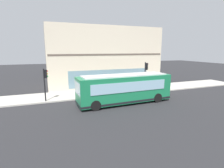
# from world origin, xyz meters

# --- Properties ---
(ground) EXTENTS (120.00, 120.00, 0.00)m
(ground) POSITION_xyz_m (0.00, 0.00, 0.00)
(ground) COLOR #262628
(sidewalk_curb) EXTENTS (4.38, 40.00, 0.15)m
(sidewalk_curb) POSITION_xyz_m (4.79, 0.00, 0.07)
(sidewalk_curb) COLOR #B2ADA3
(sidewalk_curb) RESTS_ON ground
(building_corner) EXTENTS (8.57, 17.16, 8.98)m
(building_corner) POSITION_xyz_m (11.23, 0.00, 4.48)
(building_corner) COLOR beige
(building_corner) RESTS_ON ground
(city_bus_nearside) EXTENTS (2.91, 10.13, 3.07)m
(city_bus_nearside) POSITION_xyz_m (-0.26, 1.09, 1.55)
(city_bus_nearside) COLOR #197247
(city_bus_nearside) RESTS_ON ground
(traffic_light_near_corner) EXTENTS (0.32, 0.49, 3.86)m
(traffic_light_near_corner) POSITION_xyz_m (3.29, -3.64, 2.84)
(traffic_light_near_corner) COLOR black
(traffic_light_near_corner) RESTS_ON sidewalk_curb
(traffic_light_down_block) EXTENTS (0.32, 0.49, 3.51)m
(traffic_light_down_block) POSITION_xyz_m (2.99, 8.83, 2.60)
(traffic_light_down_block) COLOR black
(traffic_light_down_block) RESTS_ON sidewalk_curb
(fire_hydrant) EXTENTS (0.35, 0.35, 0.74)m
(fire_hydrant) POSITION_xyz_m (5.48, -2.69, 0.51)
(fire_hydrant) COLOR red
(fire_hydrant) RESTS_ON sidewalk_curb
(pedestrian_near_building_entrance) EXTENTS (0.32, 0.32, 1.59)m
(pedestrian_near_building_entrance) POSITION_xyz_m (3.67, 3.16, 1.06)
(pedestrian_near_building_entrance) COLOR gold
(pedestrian_near_building_entrance) RESTS_ON sidewalk_curb
(pedestrian_near_hydrant) EXTENTS (0.32, 0.32, 1.66)m
(pedestrian_near_hydrant) POSITION_xyz_m (6.23, -7.36, 1.10)
(pedestrian_near_hydrant) COLOR silver
(pedestrian_near_hydrant) RESTS_ON sidewalk_curb
(newspaper_vending_box) EXTENTS (0.44, 0.42, 0.90)m
(newspaper_vending_box) POSITION_xyz_m (4.61, -0.36, 0.60)
(newspaper_vending_box) COLOR #BF3F19
(newspaper_vending_box) RESTS_ON sidewalk_curb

